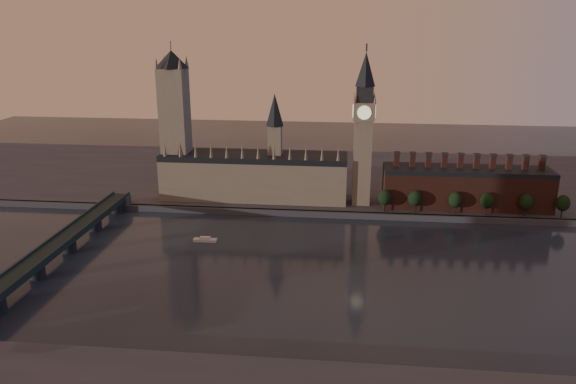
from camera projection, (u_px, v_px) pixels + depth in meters
The scene contains 14 objects.
ground at pixel (344, 277), 285.73m from camera, with size 900.00×900.00×0.00m, color black.
north_bank at pixel (346, 179), 454.29m from camera, with size 900.00×182.00×4.00m.
palace_of_westminster at pixel (255, 174), 394.99m from camera, with size 130.00×30.30×74.00m.
victoria_tower at pixel (175, 120), 389.59m from camera, with size 24.00×24.00×108.00m.
big_ben at pixel (363, 128), 372.44m from camera, with size 15.00×15.00×107.00m.
chimney_block at pixel (466, 187), 376.94m from camera, with size 110.00×25.00×37.00m.
embankment_tree_0 at pixel (385, 198), 368.82m from camera, with size 8.60×8.60×14.88m.
embankment_tree_1 at pixel (415, 198), 367.29m from camera, with size 8.60×8.60×14.88m.
embankment_tree_2 at pixel (455, 200), 364.66m from camera, with size 8.60×8.60×14.88m.
embankment_tree_3 at pixel (487, 201), 362.78m from camera, with size 8.60×8.60×14.88m.
embankment_tree_4 at pixel (526, 202), 359.82m from camera, with size 8.60×8.60×14.88m.
embankment_tree_5 at pixel (563, 203), 357.75m from camera, with size 8.60×8.60×14.88m.
westminster_bridge at pixel (50, 253), 296.55m from camera, with size 14.00×200.00×11.55m.
river_boat at pixel (205, 240), 331.66m from camera, with size 13.94×4.10×2.78m.
Camera 1 is at (-1.12, -261.68, 126.03)m, focal length 35.00 mm.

